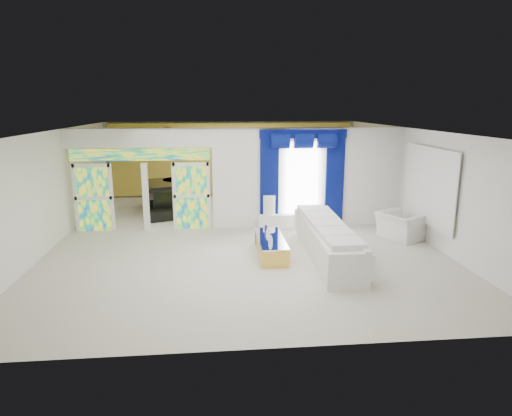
{
  "coord_description": "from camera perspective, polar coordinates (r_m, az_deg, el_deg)",
  "views": [
    {
      "loc": [
        -0.75,
        -12.07,
        3.65
      ],
      "look_at": [
        0.3,
        -1.2,
        1.1
      ],
      "focal_mm": 30.99,
      "sensor_mm": 36.0,
      "label": 1
    }
  ],
  "objects": [
    {
      "name": "blue_drape_right",
      "position": [
        13.63,
        10.11,
        3.44
      ],
      "size": [
        0.55,
        0.1,
        2.8
      ],
      "primitive_type": "cube",
      "color": "#031346",
      "rests_on": "ground"
    },
    {
      "name": "armchair",
      "position": [
        12.93,
        18.2,
        -2.2
      ],
      "size": [
        1.41,
        1.47,
        0.75
      ],
      "primitive_type": "imported",
      "rotation": [
        0.0,
        0.0,
        2.03
      ],
      "color": "silver",
      "rests_on": "ground"
    },
    {
      "name": "stained_transom",
      "position": [
        13.31,
        -14.67,
        6.69
      ],
      "size": [
        4.0,
        0.05,
        0.35
      ],
      "primitive_type": "cube",
      "color": "#994C3F",
      "rests_on": "dividing_header"
    },
    {
      "name": "blue_pelmet",
      "position": [
        13.23,
        6.13,
        9.48
      ],
      "size": [
        2.6,
        0.12,
        0.25
      ],
      "primitive_type": "cube",
      "color": "#031346",
      "rests_on": "dividing_wall"
    },
    {
      "name": "blue_drape_left",
      "position": [
        13.23,
        1.73,
        3.36
      ],
      "size": [
        0.55,
        0.1,
        2.8
      ],
      "primitive_type": "cube",
      "color": "#031346",
      "rests_on": "ground"
    },
    {
      "name": "stained_panel_right",
      "position": [
        13.35,
        -8.31,
        1.56
      ],
      "size": [
        0.95,
        0.04,
        2.0
      ],
      "primitive_type": "cube",
      "color": "#994C3F",
      "rests_on": "ground"
    },
    {
      "name": "dividing_header",
      "position": [
        13.27,
        -14.79,
        8.72
      ],
      "size": [
        4.3,
        0.18,
        0.55
      ],
      "primitive_type": "cube",
      "color": "white",
      "rests_on": "dividing_wall"
    },
    {
      "name": "floor",
      "position": [
        12.63,
        -1.88,
        -3.66
      ],
      "size": [
        12.0,
        12.0,
        0.0
      ],
      "primitive_type": "plane",
      "color": "#B7AF9E",
      "rests_on": "ground"
    },
    {
      "name": "tv_console",
      "position": [
        15.1,
        -19.34,
        -0.04
      ],
      "size": [
        0.65,
        0.61,
        0.8
      ],
      "primitive_type": "cube",
      "rotation": [
        0.0,
        0.0,
        -0.23
      ],
      "color": "tan",
      "rests_on": "ground"
    },
    {
      "name": "dividing_wall",
      "position": [
        13.56,
        6.92,
        3.93
      ],
      "size": [
        5.7,
        0.18,
        3.0
      ],
      "primitive_type": "cube",
      "color": "white",
      "rests_on": "ground"
    },
    {
      "name": "chandelier",
      "position": [
        15.58,
        -11.37,
        9.22
      ],
      "size": [
        0.6,
        0.6,
        0.6
      ],
      "primitive_type": "sphere",
      "color": "gold",
      "rests_on": "ceiling"
    },
    {
      "name": "decanters",
      "position": [
        11.07,
        1.59,
        -3.46
      ],
      "size": [
        0.13,
        0.99,
        0.16
      ],
      "color": "white",
      "rests_on": "coffee_table"
    },
    {
      "name": "table_lamp",
      "position": [
        13.28,
        1.72,
        0.39
      ],
      "size": [
        0.36,
        0.36,
        0.58
      ],
      "primitive_type": "cylinder",
      "color": "silver",
      "rests_on": "console_table"
    },
    {
      "name": "piano_bench",
      "position": [
        14.6,
        -11.73,
        -0.95
      ],
      "size": [
        1.05,
        0.68,
        0.33
      ],
      "primitive_type": "cube",
      "rotation": [
        0.0,
        0.0,
        0.34
      ],
      "color": "black",
      "rests_on": "ground"
    },
    {
      "name": "coffee_table",
      "position": [
        11.03,
        1.93,
        -5.02
      ],
      "size": [
        0.71,
        1.93,
        0.42
      ],
      "primitive_type": "cube",
      "rotation": [
        0.0,
        0.0,
        -0.04
      ],
      "color": "gold",
      "rests_on": "ground"
    },
    {
      "name": "stained_panel_left",
      "position": [
        13.79,
        -20.22,
        1.25
      ],
      "size": [
        0.95,
        0.04,
        2.0
      ],
      "primitive_type": "cube",
      "color": "#994C3F",
      "rests_on": "ground"
    },
    {
      "name": "gold_curtains",
      "position": [
        18.11,
        -3.13,
        6.32
      ],
      "size": [
        9.7,
        0.12,
        2.9
      ],
      "primitive_type": "cube",
      "color": "#AE9029",
      "rests_on": "ground"
    },
    {
      "name": "white_sofa",
      "position": [
        10.95,
        9.19,
        -4.34
      ],
      "size": [
        1.03,
        4.15,
        0.79
      ],
      "primitive_type": "cube",
      "rotation": [
        0.0,
        0.0,
        -0.04
      ],
      "color": "silver",
      "rests_on": "ground"
    },
    {
      "name": "wall_mirror",
      "position": [
        12.62,
        21.4,
        2.66
      ],
      "size": [
        0.04,
        2.7,
        1.9
      ],
      "primitive_type": "cube",
      "color": "white",
      "rests_on": "ground"
    },
    {
      "name": "grand_piano",
      "position": [
        16.08,
        -11.2,
        1.58
      ],
      "size": [
        2.06,
        2.34,
        0.99
      ],
      "primitive_type": "cube",
      "rotation": [
        0.0,
        0.0,
        0.34
      ],
      "color": "black",
      "rests_on": "ground"
    },
    {
      "name": "window_pane",
      "position": [
        13.42,
        5.96,
        3.64
      ],
      "size": [
        1.0,
        0.02,
        2.3
      ],
      "primitive_type": "cube",
      "color": "white",
      "rests_on": "dividing_wall"
    },
    {
      "name": "console_table",
      "position": [
        13.44,
        2.97,
        -1.68
      ],
      "size": [
        1.3,
        0.47,
        0.43
      ],
      "primitive_type": "cube",
      "rotation": [
        0.0,
        0.0,
        0.05
      ],
      "color": "white",
      "rests_on": "ground"
    }
  ]
}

